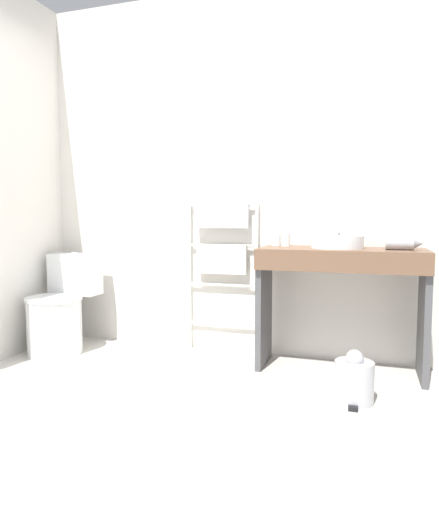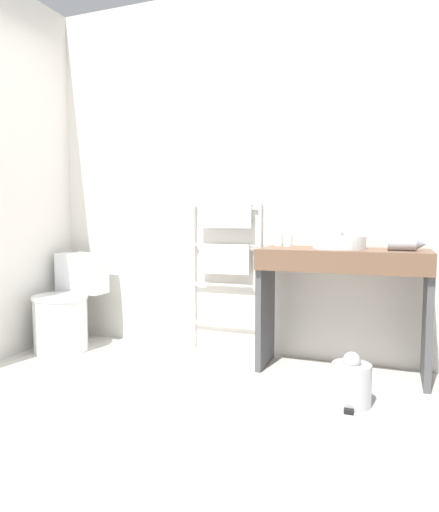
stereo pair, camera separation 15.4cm
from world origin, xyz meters
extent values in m
plane|color=beige|center=(0.00, 0.00, 0.00)|extent=(12.00, 12.00, 0.00)
cube|color=silver|center=(0.00, 1.55, 1.35)|extent=(3.13, 0.12, 2.70)
cylinder|color=white|center=(-1.19, 1.02, 0.20)|extent=(0.40, 0.40, 0.41)
cylinder|color=white|center=(-1.19, 1.02, 0.42)|extent=(0.41, 0.41, 0.02)
cube|color=white|center=(-1.19, 1.29, 0.57)|extent=(0.40, 0.18, 0.32)
cylinder|color=silver|center=(-1.19, 1.29, 0.74)|extent=(0.05, 0.05, 0.01)
cylinder|color=white|center=(-0.27, 1.46, 0.58)|extent=(0.02, 0.02, 1.16)
cylinder|color=white|center=(0.27, 1.46, 0.58)|extent=(0.02, 0.02, 1.16)
cylinder|color=white|center=(0.00, 1.46, 0.21)|extent=(0.53, 0.02, 0.02)
cylinder|color=white|center=(0.00, 1.46, 0.51)|extent=(0.53, 0.02, 0.02)
cylinder|color=white|center=(0.00, 1.46, 0.81)|extent=(0.53, 0.02, 0.02)
cylinder|color=white|center=(0.00, 1.46, 1.12)|extent=(0.53, 0.02, 0.02)
cube|color=silver|center=(0.00, 1.43, 1.04)|extent=(0.42, 0.04, 0.18)
cube|color=silver|center=(0.00, 1.43, 0.71)|extent=(0.39, 0.04, 0.22)
cube|color=brown|center=(0.88, 1.26, 0.80)|extent=(1.07, 0.44, 0.03)
cube|color=brown|center=(0.88, 1.05, 0.74)|extent=(1.07, 0.02, 0.10)
cube|color=#4C4C4F|center=(0.37, 1.26, 0.39)|extent=(0.04, 0.38, 0.79)
cube|color=#4C4C4F|center=(1.39, 1.26, 0.39)|extent=(0.04, 0.38, 0.79)
cylinder|color=white|center=(0.85, 1.29, 0.86)|extent=(0.34, 0.34, 0.08)
cylinder|color=silver|center=(0.85, 1.29, 0.90)|extent=(0.28, 0.28, 0.01)
cylinder|color=silver|center=(0.85, 1.45, 0.88)|extent=(0.02, 0.02, 0.12)
cylinder|color=silver|center=(0.85, 1.41, 0.93)|extent=(0.02, 0.09, 0.02)
cylinder|color=white|center=(0.42, 1.42, 0.87)|extent=(0.06, 0.06, 0.09)
cylinder|color=white|center=(0.49, 1.38, 0.87)|extent=(0.06, 0.06, 0.09)
cylinder|color=#B7B7BC|center=(1.23, 1.23, 0.86)|extent=(0.16, 0.09, 0.09)
cone|color=#9C9CA0|center=(1.34, 1.23, 0.86)|extent=(0.06, 0.07, 0.07)
cube|color=#B7B7BC|center=(1.19, 1.32, 0.86)|extent=(0.05, 0.09, 0.06)
cylinder|color=#B7B7BC|center=(0.99, 0.76, 0.11)|extent=(0.21, 0.21, 0.23)
sphere|color=#B7B7BC|center=(0.99, 0.76, 0.25)|extent=(0.10, 0.10, 0.10)
cube|color=black|center=(0.99, 0.64, 0.01)|extent=(0.05, 0.04, 0.02)
camera|label=1|loc=(1.03, -1.81, 1.03)|focal=32.00mm
camera|label=2|loc=(1.17, -1.76, 1.03)|focal=32.00mm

